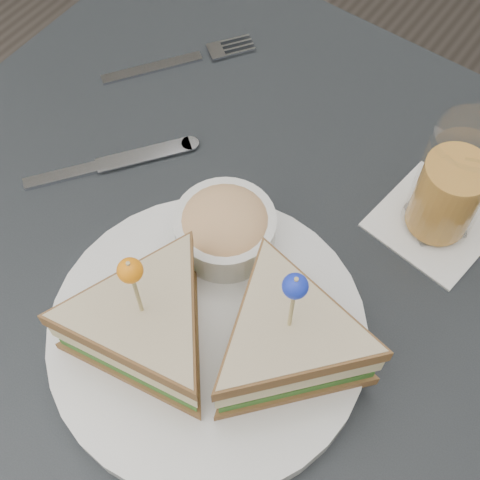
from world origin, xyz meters
The scene contains 6 objects.
ground_plane centered at (0.00, 0.00, 0.00)m, with size 3.50×3.50×0.00m, color #3F3833.
table centered at (0.00, 0.00, 0.67)m, with size 0.80×0.80×0.75m.
plate_meal centered at (0.04, -0.07, 0.80)m, with size 0.39×0.39×0.18m.
cutlery_fork centered at (-0.22, 0.21, 0.75)m, with size 0.13×0.17×0.01m.
cutlery_knife centered at (-0.19, 0.02, 0.75)m, with size 0.13×0.17×0.01m.
drink_set centered at (0.15, 0.17, 0.82)m, with size 0.13×0.13×0.15m.
Camera 1 is at (0.20, -0.25, 1.35)m, focal length 50.00 mm.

